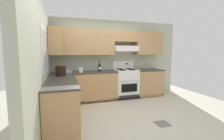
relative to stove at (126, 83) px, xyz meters
The scene contains 11 objects.
ground_plane 1.55m from the stove, 121.88° to the right, with size 7.04×7.04×0.00m, color beige.
floor_accent_tile 2.11m from the stove, 90.50° to the right, with size 0.30×0.30×0.01m, color slate.
wall_back 1.10m from the stove, 144.01° to the left, with size 4.68×0.57×2.55m.
wall_left 2.72m from the stove, 156.59° to the right, with size 0.47×4.00×2.55m.
counter_back_run 0.66m from the stove, behind, with size 3.60×0.65×0.91m.
counter_left_run 2.38m from the stove, 148.11° to the right, with size 0.63×1.91×0.91m.
stove is the anchor object (origin of this frame).
wine_bottle 1.05m from the stove, behind, with size 0.08×0.08×0.33m.
bowl 1.96m from the stove, behind, with size 0.32×0.27×0.08m.
bucket 2.20m from the stove, 162.82° to the right, with size 0.26×0.26×0.24m.
paper_towel_roll 1.57m from the stove, behind, with size 0.13×0.13×0.14m.
Camera 1 is at (-1.19, -3.47, 1.50)m, focal length 24.95 mm.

